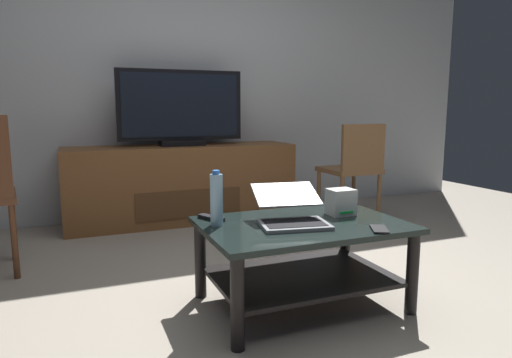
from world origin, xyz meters
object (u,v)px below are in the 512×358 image
object	(u,v)px
water_bottle_near	(216,199)
tv_remote	(211,218)
coffee_table	(302,248)
cell_phone	(379,229)
television	(181,110)
dining_chair	(354,166)
router_box	(341,202)
media_cabinet	(182,184)
laptop	(291,212)

from	to	relation	value
water_bottle_near	tv_remote	bearing A→B (deg)	87.38
coffee_table	cell_phone	bearing A→B (deg)	-45.55
coffee_table	tv_remote	bearing A→B (deg)	151.65
television	dining_chair	xyz separation A→B (m)	(1.38, -0.61, -0.49)
coffee_table	television	bearing A→B (deg)	94.63
cell_phone	coffee_table	bearing A→B (deg)	162.14
router_box	cell_phone	bearing A→B (deg)	-90.66
media_cabinet	television	distance (m)	0.65
coffee_table	cell_phone	size ratio (longest dim) A/B	7.15
dining_chair	cell_phone	xyz separation A→B (m)	(-0.96, -1.61, -0.06)
tv_remote	media_cabinet	bearing A→B (deg)	55.83
tv_remote	router_box	bearing A→B (deg)	-38.62
water_bottle_near	coffee_table	bearing A→B (deg)	-14.49
dining_chair	cell_phone	distance (m)	1.87
coffee_table	water_bottle_near	bearing A→B (deg)	165.51
coffee_table	cell_phone	distance (m)	0.40
cell_phone	television	bearing A→B (deg)	128.44
router_box	coffee_table	bearing A→B (deg)	-165.39
television	cell_phone	world-z (taller)	television
coffee_table	laptop	distance (m)	0.20
media_cabinet	tv_remote	xyz separation A→B (m)	(-0.25, -1.75, 0.11)
television	laptop	size ratio (longest dim) A/B	2.48
television	water_bottle_near	bearing A→B (deg)	-97.93
laptop	tv_remote	bearing A→B (deg)	148.33
coffee_table	water_bottle_near	size ratio (longest dim) A/B	3.69
laptop	router_box	distance (m)	0.34
television	cell_phone	distance (m)	2.32
laptop	coffee_table	bearing A→B (deg)	-6.69
media_cabinet	tv_remote	bearing A→B (deg)	-98.17
coffee_table	tv_remote	size ratio (longest dim) A/B	6.25
television	tv_remote	xyz separation A→B (m)	(-0.25, -1.73, -0.54)
water_bottle_near	tv_remote	distance (m)	0.16
coffee_table	dining_chair	distance (m)	1.82
media_cabinet	router_box	distance (m)	1.96
cell_phone	router_box	bearing A→B (deg)	117.04
router_box	cell_phone	size ratio (longest dim) A/B	1.00
media_cabinet	laptop	xyz separation A→B (m)	(0.09, -1.96, 0.15)
dining_chair	media_cabinet	bearing A→B (deg)	155.42
television	router_box	bearing A→B (deg)	-77.27
laptop	router_box	xyz separation A→B (m)	(0.33, 0.06, 0.01)
water_bottle_near	cell_phone	bearing A→B (deg)	-28.97
cell_phone	tv_remote	distance (m)	0.83
media_cabinet	television	xyz separation A→B (m)	(0.00, -0.02, 0.65)
laptop	tv_remote	xyz separation A→B (m)	(-0.35, 0.21, -0.05)
router_box	tv_remote	world-z (taller)	router_box
television	tv_remote	bearing A→B (deg)	-98.27
coffee_table	router_box	size ratio (longest dim) A/B	7.18
router_box	tv_remote	distance (m)	0.70
television	tv_remote	distance (m)	1.83
dining_chair	water_bottle_near	distance (m)	2.05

